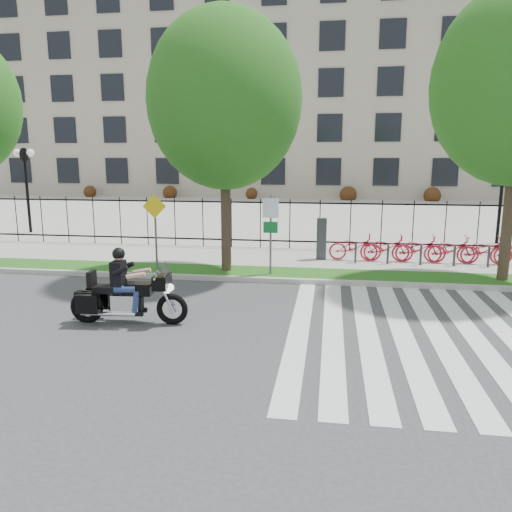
# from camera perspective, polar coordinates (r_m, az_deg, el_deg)

# --- Properties ---
(ground) EXTENTS (120.00, 120.00, 0.00)m
(ground) POSITION_cam_1_polar(r_m,az_deg,el_deg) (11.72, -5.92, -7.74)
(ground) COLOR #38383B
(ground) RESTS_ON ground
(curb) EXTENTS (60.00, 0.20, 0.15)m
(curb) POSITION_cam_1_polar(r_m,az_deg,el_deg) (15.54, -2.16, -2.63)
(curb) COLOR #A5A29B
(curb) RESTS_ON ground
(grass_verge) EXTENTS (60.00, 1.50, 0.15)m
(grass_verge) POSITION_cam_1_polar(r_m,az_deg,el_deg) (16.35, -1.61, -1.92)
(grass_verge) COLOR #255816
(grass_verge) RESTS_ON ground
(sidewalk) EXTENTS (60.00, 3.50, 0.15)m
(sidewalk) POSITION_cam_1_polar(r_m,az_deg,el_deg) (18.76, -0.26, -0.20)
(sidewalk) COLOR #ABA9A0
(sidewalk) RESTS_ON ground
(plaza) EXTENTS (80.00, 34.00, 0.10)m
(plaza) POSITION_cam_1_polar(r_m,az_deg,el_deg) (36.02, 4.05, 5.26)
(plaza) COLOR #ABA9A0
(plaza) RESTS_ON ground
(crosswalk_stripes) EXTENTS (5.70, 8.00, 0.01)m
(crosswalk_stripes) POSITION_cam_1_polar(r_m,az_deg,el_deg) (11.54, 18.24, -8.54)
(crosswalk_stripes) COLOR silver
(crosswalk_stripes) RESTS_ON ground
(iron_fence) EXTENTS (30.00, 0.06, 2.00)m
(iron_fence) POSITION_cam_1_polar(r_m,az_deg,el_deg) (20.29, 0.50, 3.75)
(iron_fence) COLOR black
(iron_fence) RESTS_ON sidewalk
(office_building) EXTENTS (60.00, 21.90, 20.15)m
(office_building) POSITION_cam_1_polar(r_m,az_deg,el_deg) (56.04, 5.92, 17.53)
(office_building) COLOR #A09481
(office_building) RESTS_ON ground
(lamp_post_left) EXTENTS (1.06, 0.70, 4.25)m
(lamp_post_left) POSITION_cam_1_polar(r_m,az_deg,el_deg) (27.13, -24.87, 8.98)
(lamp_post_left) COLOR black
(lamp_post_left) RESTS_ON ground
(lamp_post_right) EXTENTS (1.06, 0.70, 4.25)m
(lamp_post_right) POSITION_cam_1_polar(r_m,az_deg,el_deg) (23.83, 26.42, 8.67)
(lamp_post_right) COLOR black
(lamp_post_right) RESTS_ON ground
(street_tree_1) EXTENTS (4.79, 4.79, 8.13)m
(street_tree_1) POSITION_cam_1_polar(r_m,az_deg,el_deg) (16.11, -3.62, 17.34)
(street_tree_1) COLOR #34271C
(street_tree_1) RESTS_ON grass_verge
(bike_share_station) EXTENTS (7.80, 0.86, 1.50)m
(bike_share_station) POSITION_cam_1_polar(r_m,az_deg,el_deg) (18.54, 19.54, 0.78)
(bike_share_station) COLOR #2D2D33
(bike_share_station) RESTS_ON sidewalk
(sign_pole_regulatory) EXTENTS (0.50, 0.09, 2.50)m
(sign_pole_regulatory) POSITION_cam_1_polar(r_m,az_deg,el_deg) (15.54, 1.68, 3.63)
(sign_pole_regulatory) COLOR #59595B
(sign_pole_regulatory) RESTS_ON grass_verge
(sign_pole_warning) EXTENTS (0.78, 0.09, 2.49)m
(sign_pole_warning) POSITION_cam_1_polar(r_m,az_deg,el_deg) (16.42, -11.45, 3.83)
(sign_pole_warning) COLOR #59595B
(sign_pole_warning) RESTS_ON grass_verge
(motorcycle_rider) EXTENTS (2.79, 0.85, 2.15)m
(motorcycle_rider) POSITION_cam_1_polar(r_m,az_deg,el_deg) (11.89, -14.49, -4.16)
(motorcycle_rider) COLOR black
(motorcycle_rider) RESTS_ON ground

